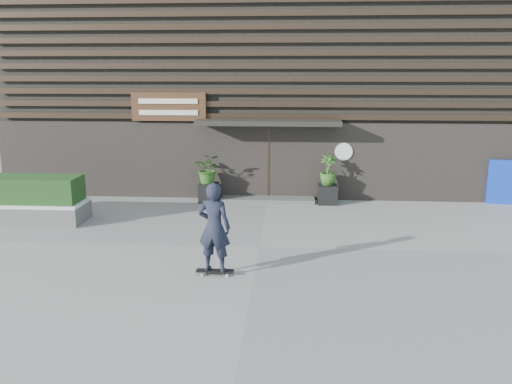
# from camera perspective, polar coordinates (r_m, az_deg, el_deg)

# --- Properties ---
(ground) EXTENTS (80.00, 80.00, 0.00)m
(ground) POSITION_cam_1_polar(r_m,az_deg,el_deg) (12.74, 0.37, -5.96)
(ground) COLOR gray
(ground) RESTS_ON ground
(entrance_step) EXTENTS (3.00, 0.80, 0.12)m
(entrance_step) POSITION_cam_1_polar(r_m,az_deg,el_deg) (17.14, 1.30, -0.78)
(entrance_step) COLOR #4D4D4B
(entrance_step) RESTS_ON ground
(planter_pot_left) EXTENTS (0.60, 0.60, 0.60)m
(planter_pot_left) POSITION_cam_1_polar(r_m,az_deg,el_deg) (17.07, -5.11, -0.05)
(planter_pot_left) COLOR black
(planter_pot_left) RESTS_ON ground
(bamboo_left) EXTENTS (0.86, 0.75, 0.96)m
(bamboo_left) POSITION_cam_1_polar(r_m,az_deg,el_deg) (16.91, -5.16, 2.52)
(bamboo_left) COLOR #2D591E
(bamboo_left) RESTS_ON planter_pot_left
(planter_pot_right) EXTENTS (0.60, 0.60, 0.60)m
(planter_pot_right) POSITION_cam_1_polar(r_m,az_deg,el_deg) (16.91, 7.72, -0.25)
(planter_pot_right) COLOR black
(planter_pot_right) RESTS_ON ground
(bamboo_right) EXTENTS (0.54, 0.54, 0.96)m
(bamboo_right) POSITION_cam_1_polar(r_m,az_deg,el_deg) (16.75, 7.80, 2.35)
(bamboo_right) COLOR #2D591E
(bamboo_right) RESTS_ON planter_pot_right
(raised_bed) EXTENTS (3.50, 1.20, 0.50)m
(raised_bed) POSITION_cam_1_polar(r_m,az_deg,el_deg) (16.20, -23.79, -2.03)
(raised_bed) COLOR #525250
(raised_bed) RESTS_ON ground
(snow_layer) EXTENTS (3.50, 1.20, 0.08)m
(snow_layer) POSITION_cam_1_polar(r_m,az_deg,el_deg) (16.13, -23.88, -1.03)
(snow_layer) COLOR silver
(snow_layer) RESTS_ON raised_bed
(hedge) EXTENTS (3.30, 1.00, 0.70)m
(hedge) POSITION_cam_1_polar(r_m,az_deg,el_deg) (16.05, -24.01, 0.32)
(hedge) COLOR #1A3B15
(hedge) RESTS_ON snow_layer
(building) EXTENTS (18.00, 11.00, 8.00)m
(building) POSITION_cam_1_polar(r_m,az_deg,el_deg) (22.00, 2.00, 12.59)
(building) COLOR black
(building) RESTS_ON ground
(skateboarder) EXTENTS (0.78, 0.56, 1.95)m
(skateboarder) POSITION_cam_1_polar(r_m,az_deg,el_deg) (10.80, -4.52, -3.84)
(skateboarder) COLOR black
(skateboarder) RESTS_ON ground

